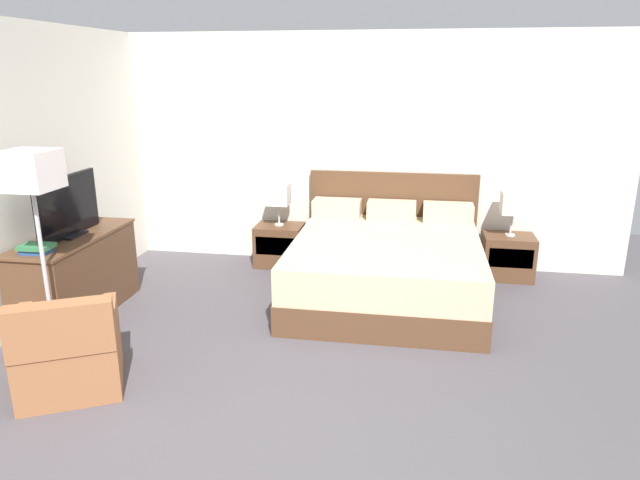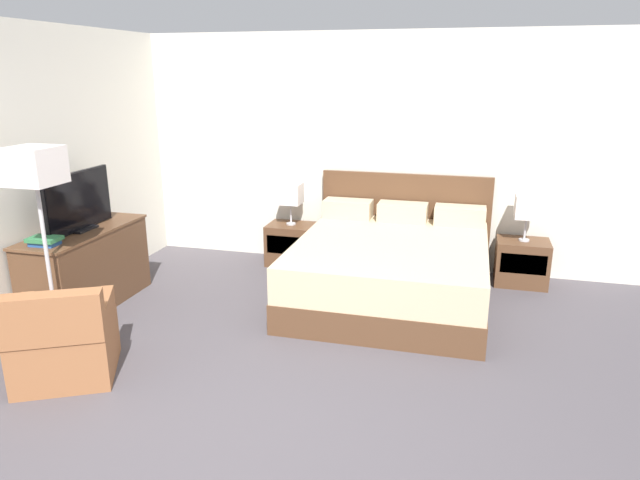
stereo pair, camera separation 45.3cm
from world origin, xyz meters
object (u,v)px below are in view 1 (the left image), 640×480
Objects in this scene: table_lamp_left at (279,195)px; book_blue_cover at (36,247)px; nightstand_right at (508,257)px; nightstand_left at (280,245)px; armchair_by_window at (69,353)px; dresser at (77,274)px; bed at (386,266)px; floor_lamp at (32,184)px; book_red_cover at (37,251)px; table_lamp_right at (513,203)px; tv at (68,207)px.

table_lamp_left is 2.70m from book_blue_cover.
nightstand_left is at bearing 180.00° from nightstand_right.
table_lamp_left is at bearing 74.21° from armchair_by_window.
nightstand_left is 0.59× the size of armchair_by_window.
table_lamp_left reaches higher than dresser.
bed is 1.52m from nightstand_right.
book_red_cover is at bearing 131.99° from floor_lamp.
bed is 3.21m from book_blue_cover.
nightstand_left is 2.76m from book_blue_cover.
nightstand_left is at bearing 149.00° from bed.
nightstand_right is 0.61m from table_lamp_right.
bed is 2.30× the size of armchair_by_window.
tv reaches higher than table_lamp_left.
book_red_cover is at bearing -151.48° from nightstand_right.
floor_lamp is at bearing -146.45° from nightstand_right.
bed is at bearing -148.95° from table_lamp_right.
book_blue_cover reaches higher than dresser.
tv is 0.97× the size of armchair_by_window.
bed is 3.06m from tv.
tv is at bearing -157.27° from table_lamp_right.
book_red_cover is at bearing -124.10° from nightstand_left.
table_lamp_right is at bearing 90.00° from nightstand_right.
bed is at bearing 27.33° from book_red_cover.
bed is 3.04m from armchair_by_window.
nightstand_right is at bearing 22.71° from tv.
bed is 4.36× the size of table_lamp_right.
dresser is at bearing -157.37° from nightstand_right.
table_lamp_left is 2.60m from table_lamp_right.
tv is at bearing -157.29° from nightstand_right.
table_lamp_left is at bearing 148.95° from bed.
armchair_by_window is at bearing -139.36° from nightstand_right.
nightstand_right is at bearing 33.55° from floor_lamp.
table_lamp_right is 4.50m from dresser.
nightstand_right is at bearing 22.63° from dresser.
armchair_by_window is at bearing -139.34° from table_lamp_right.
bed is 8.20× the size of book_blue_cover.
book_blue_cover is at bearing -152.65° from bed.
book_red_cover is at bearing 180.00° from book_blue_cover.
table_lamp_left is 1.88× the size of book_blue_cover.
dresser is at bearing -131.57° from nightstand_left.
dresser is at bearing -157.35° from table_lamp_right.
floor_lamp is at bearing -115.90° from table_lamp_left.
dresser is at bearing -161.62° from bed.
book_blue_cover is at bearing 131.79° from floor_lamp.
tv reaches higher than bed.
book_red_cover is (-1.51, -2.24, -0.05)m from table_lamp_left.
nightstand_right is 2.09× the size of book_blue_cover.
nightstand_left is 1.00× the size of nightstand_right.
dresser is (-4.13, -1.72, -0.45)m from table_lamp_right.
bed reaches higher than nightstand_right.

